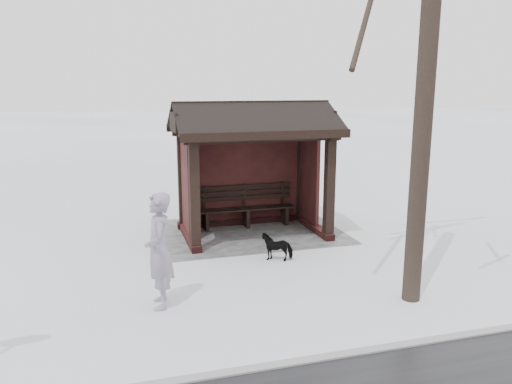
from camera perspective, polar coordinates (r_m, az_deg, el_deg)
ground at (r=11.75m, az=-0.33°, el=-4.85°), size 120.00×120.00×0.00m
kerb at (r=7.01m, az=12.52°, el=-17.39°), size 120.00×0.15×0.06m
trampled_patch at (r=11.93m, az=-0.59°, el=-4.54°), size 4.20×3.20×0.02m
bus_shelter at (r=11.46m, az=-0.56°, el=5.79°), size 3.60×2.40×3.09m
pedestrian at (r=7.93m, az=-11.05°, el=-6.59°), size 0.46×0.69×1.84m
dog at (r=10.05m, az=2.44°, el=-6.23°), size 0.69×0.51×0.53m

